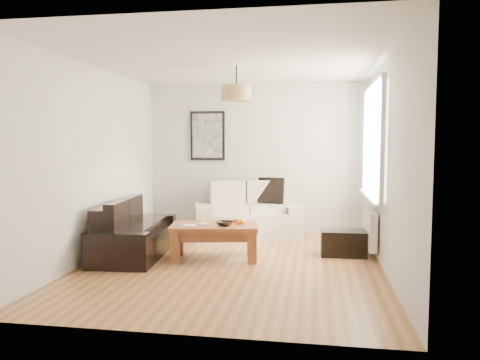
% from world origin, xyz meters
% --- Properties ---
extents(floor, '(4.50, 4.50, 0.00)m').
position_xyz_m(floor, '(0.00, 0.00, 0.00)').
color(floor, brown).
rests_on(floor, ground).
extents(ceiling, '(3.80, 4.50, 0.00)m').
position_xyz_m(ceiling, '(0.00, 0.00, 2.60)').
color(ceiling, white).
rests_on(ceiling, floor).
extents(wall_back, '(3.80, 0.04, 2.60)m').
position_xyz_m(wall_back, '(0.00, 2.25, 1.30)').
color(wall_back, silver).
rests_on(wall_back, floor).
extents(wall_front, '(3.80, 0.04, 2.60)m').
position_xyz_m(wall_front, '(0.00, -2.25, 1.30)').
color(wall_front, silver).
rests_on(wall_front, floor).
extents(wall_left, '(0.04, 4.50, 2.60)m').
position_xyz_m(wall_left, '(-1.90, 0.00, 1.30)').
color(wall_left, silver).
rests_on(wall_left, floor).
extents(wall_right, '(0.04, 4.50, 2.60)m').
position_xyz_m(wall_right, '(1.90, 0.00, 1.30)').
color(wall_right, silver).
rests_on(wall_right, floor).
extents(window_bay, '(0.14, 1.90, 1.60)m').
position_xyz_m(window_bay, '(1.86, 0.80, 1.60)').
color(window_bay, white).
rests_on(window_bay, wall_right).
extents(radiator, '(0.10, 0.90, 0.52)m').
position_xyz_m(radiator, '(1.82, 0.80, 0.38)').
color(radiator, white).
rests_on(radiator, wall_right).
extents(poster, '(0.62, 0.04, 0.87)m').
position_xyz_m(poster, '(-0.85, 2.22, 1.70)').
color(poster, black).
rests_on(poster, wall_back).
extents(pendant_shade, '(0.40, 0.40, 0.20)m').
position_xyz_m(pendant_shade, '(0.00, 0.30, 2.23)').
color(pendant_shade, tan).
rests_on(pendant_shade, ceiling).
extents(loveseat_cream, '(1.93, 1.39, 0.86)m').
position_xyz_m(loveseat_cream, '(-0.07, 1.78, 0.43)').
color(loveseat_cream, beige).
rests_on(loveseat_cream, floor).
extents(sofa_leather, '(0.94, 1.72, 0.72)m').
position_xyz_m(sofa_leather, '(-1.43, 0.22, 0.36)').
color(sofa_leather, black).
rests_on(sofa_leather, floor).
extents(coffee_table, '(1.25, 0.81, 0.47)m').
position_xyz_m(coffee_table, '(-0.29, 0.21, 0.24)').
color(coffee_table, brown).
rests_on(coffee_table, floor).
extents(ottoman, '(0.63, 0.42, 0.36)m').
position_xyz_m(ottoman, '(1.45, 0.69, 0.18)').
color(ottoman, black).
rests_on(ottoman, floor).
extents(cushion_left, '(0.39, 0.15, 0.38)m').
position_xyz_m(cushion_left, '(-0.41, 1.99, 0.73)').
color(cushion_left, black).
rests_on(cushion_left, loveseat_cream).
extents(cushion_right, '(0.45, 0.17, 0.44)m').
position_xyz_m(cushion_right, '(0.31, 1.99, 0.76)').
color(cushion_right, black).
rests_on(cushion_right, loveseat_cream).
extents(fruit_bowl, '(0.27, 0.27, 0.06)m').
position_xyz_m(fruit_bowl, '(-0.13, 0.14, 0.50)').
color(fruit_bowl, black).
rests_on(fruit_bowl, coffee_table).
extents(orange_a, '(0.10, 0.10, 0.08)m').
position_xyz_m(orange_a, '(0.02, 0.29, 0.51)').
color(orange_a, '#FF6015').
rests_on(orange_a, fruit_bowl).
extents(orange_b, '(0.11, 0.11, 0.09)m').
position_xyz_m(orange_b, '(0.08, 0.29, 0.51)').
color(orange_b, orange).
rests_on(orange_b, fruit_bowl).
extents(orange_c, '(0.07, 0.07, 0.06)m').
position_xyz_m(orange_c, '(-0.02, 0.30, 0.51)').
color(orange_c, orange).
rests_on(orange_c, fruit_bowl).
extents(papers, '(0.19, 0.15, 0.01)m').
position_xyz_m(papers, '(-0.61, 0.08, 0.48)').
color(papers, white).
rests_on(papers, coffee_table).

